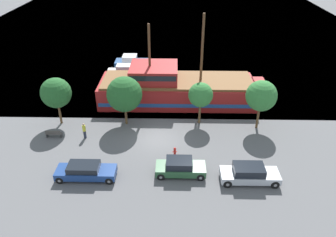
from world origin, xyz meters
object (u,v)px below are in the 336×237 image
object	(u,v)px
moored_boat_dockside	(132,62)
bench_promenade_east	(54,134)
moored_boat_outer	(128,72)
parked_car_curb_rear	(249,174)
parked_car_curb_front	(86,171)
fire_hydrant	(175,151)
pirate_ship	(175,88)
pedestrian_walking_near	(84,131)
parked_car_curb_mid	(180,167)

from	to	relation	value
moored_boat_dockside	bench_promenade_east	size ratio (longest dim) A/B	3.31
moored_boat_outer	parked_car_curb_rear	world-z (taller)	moored_boat_outer
parked_car_curb_rear	moored_boat_outer	bearing A→B (deg)	120.11
moored_boat_outer	bench_promenade_east	xyz separation A→B (m)	(-5.42, -15.88, -0.17)
parked_car_curb_front	fire_hydrant	distance (m)	8.16
pirate_ship	parked_car_curb_rear	distance (m)	15.68
moored_boat_outer	fire_hydrant	xyz separation A→B (m)	(6.66, -18.50, -0.19)
moored_boat_dockside	pedestrian_walking_near	world-z (taller)	moored_boat_dockside
moored_boat_outer	parked_car_curb_mid	size ratio (longest dim) A/B	1.44
moored_boat_outer	moored_boat_dockside	bearing A→B (deg)	88.01
parked_car_curb_rear	pirate_ship	bearing A→B (deg)	112.86
pirate_ship	moored_boat_outer	world-z (taller)	pirate_ship
fire_hydrant	moored_boat_dockside	bearing A→B (deg)	106.38
bench_promenade_east	parked_car_curb_front	bearing A→B (deg)	-52.21
moored_boat_dockside	fire_hydrant	xyz separation A→B (m)	(6.53, -22.21, -0.23)
pedestrian_walking_near	parked_car_curb_mid	bearing A→B (deg)	-29.71
fire_hydrant	bench_promenade_east	size ratio (longest dim) A/B	0.49
moored_boat_dockside	moored_boat_outer	world-z (taller)	moored_boat_dockside
pirate_ship	fire_hydrant	xyz separation A→B (m)	(-0.04, -10.90, -1.27)
pirate_ship	pedestrian_walking_near	size ratio (longest dim) A/B	11.73
parked_car_curb_mid	parked_car_curb_front	bearing A→B (deg)	-175.59
moored_boat_outer	pedestrian_walking_near	bearing A→B (deg)	-98.23
parked_car_curb_rear	fire_hydrant	xyz separation A→B (m)	(-6.12, 3.53, -0.34)
parked_car_curb_mid	pedestrian_walking_near	bearing A→B (deg)	150.29
pedestrian_walking_near	moored_boat_outer	bearing A→B (deg)	81.77
parked_car_curb_front	pirate_ship	bearing A→B (deg)	62.42
moored_boat_dockside	moored_boat_outer	bearing A→B (deg)	-91.99
fire_hydrant	parked_car_curb_front	bearing A→B (deg)	-155.50
parked_car_curb_front	fire_hydrant	world-z (taller)	parked_car_curb_front
parked_car_curb_mid	fire_hydrant	distance (m)	2.83
parked_car_curb_front	fire_hydrant	size ratio (longest dim) A/B	6.50
pirate_ship	fire_hydrant	distance (m)	10.97
pirate_ship	moored_boat_outer	size ratio (longest dim) A/B	3.21
parked_car_curb_mid	parked_car_curb_rear	distance (m)	5.71
fire_hydrant	bench_promenade_east	bearing A→B (deg)	167.75
pirate_ship	moored_boat_dockside	world-z (taller)	pirate_ship
parked_car_curb_front	pedestrian_walking_near	xyz separation A→B (m)	(-1.53, 5.98, 0.16)
bench_promenade_east	pedestrian_walking_near	size ratio (longest dim) A/B	0.94
fire_hydrant	parked_car_curb_mid	bearing A→B (deg)	-80.57
pirate_ship	parked_car_curb_front	bearing A→B (deg)	-117.58
parked_car_curb_rear	fire_hydrant	world-z (taller)	parked_car_curb_rear
fire_hydrant	bench_promenade_east	xyz separation A→B (m)	(-12.08, 2.62, 0.02)
moored_boat_outer	bench_promenade_east	size ratio (longest dim) A/B	3.88
pirate_ship	bench_promenade_east	size ratio (longest dim) A/B	12.45
moored_boat_outer	parked_car_curb_mid	world-z (taller)	moored_boat_outer
parked_car_curb_front	bench_promenade_east	size ratio (longest dim) A/B	3.18
pirate_ship	moored_boat_dockside	distance (m)	13.12
pirate_ship	bench_promenade_east	distance (m)	14.72
parked_car_curb_rear	pedestrian_walking_near	xyz separation A→B (m)	(-15.07, 6.13, 0.09)
parked_car_curb_front	parked_car_curb_mid	distance (m)	7.91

